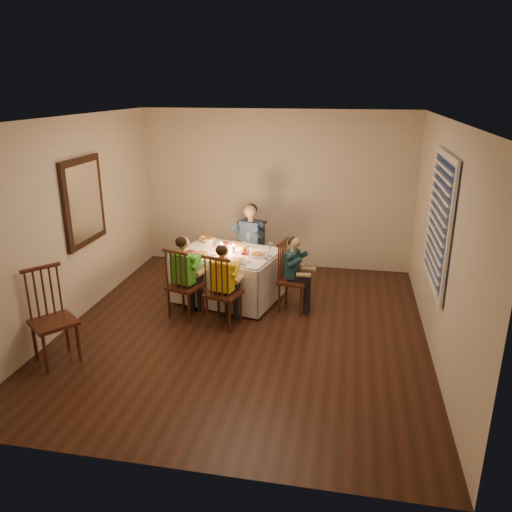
% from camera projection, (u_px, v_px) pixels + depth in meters
% --- Properties ---
extents(ground, '(5.00, 5.00, 0.00)m').
position_uv_depth(ground, '(245.00, 329.00, 6.36)').
color(ground, black).
rests_on(ground, ground).
extents(wall_left, '(0.02, 5.00, 2.60)m').
position_uv_depth(wall_left, '(71.00, 222.00, 6.34)').
color(wall_left, beige).
rests_on(wall_left, ground).
extents(wall_right, '(0.02, 5.00, 2.60)m').
position_uv_depth(wall_right, '(442.00, 242.00, 5.54)').
color(wall_right, beige).
rests_on(wall_right, ground).
extents(wall_back, '(4.50, 0.02, 2.60)m').
position_uv_depth(wall_back, '(276.00, 190.00, 8.26)').
color(wall_back, beige).
rests_on(wall_back, ground).
extents(ceiling, '(5.00, 5.00, 0.00)m').
position_uv_depth(ceiling, '(243.00, 118.00, 5.52)').
color(ceiling, white).
rests_on(ceiling, wall_back).
extents(dining_table, '(1.58, 1.30, 0.69)m').
position_uv_depth(dining_table, '(228.00, 266.00, 7.10)').
color(dining_table, silver).
rests_on(dining_table, ground).
extents(chair_adult, '(0.51, 0.49, 0.99)m').
position_uv_depth(chair_adult, '(250.00, 282.00, 7.89)').
color(chair_adult, '#33170E').
rests_on(chair_adult, ground).
extents(chair_near_left, '(0.51, 0.49, 0.99)m').
position_uv_depth(chair_near_left, '(187.00, 316.00, 6.72)').
color(chair_near_left, '#33170E').
rests_on(chair_near_left, ground).
extents(chair_near_right, '(0.49, 0.47, 0.99)m').
position_uv_depth(chair_near_right, '(224.00, 325.00, 6.48)').
color(chair_near_right, '#33170E').
rests_on(chair_near_right, ground).
extents(chair_end, '(0.45, 0.47, 0.99)m').
position_uv_depth(chair_end, '(293.00, 310.00, 6.92)').
color(chair_end, '#33170E').
rests_on(chair_end, ground).
extents(chair_extra, '(0.61, 0.62, 1.09)m').
position_uv_depth(chair_extra, '(59.00, 361.00, 5.63)').
color(chair_extra, '#33170E').
rests_on(chair_extra, ground).
extents(adult, '(0.57, 0.55, 1.25)m').
position_uv_depth(adult, '(250.00, 282.00, 7.89)').
color(adult, navy).
rests_on(adult, ground).
extents(child_green, '(0.48, 0.46, 1.13)m').
position_uv_depth(child_green, '(187.00, 316.00, 6.72)').
color(child_green, green).
rests_on(child_green, ground).
extents(child_yellow, '(0.44, 0.42, 1.10)m').
position_uv_depth(child_yellow, '(224.00, 325.00, 6.48)').
color(child_yellow, yellow).
rests_on(child_yellow, ground).
extents(child_teal, '(0.37, 0.39, 1.05)m').
position_uv_depth(child_teal, '(293.00, 310.00, 6.92)').
color(child_teal, '#19373F').
rests_on(child_teal, ground).
extents(setting_adult, '(0.31, 0.31, 0.02)m').
position_uv_depth(setting_adult, '(236.00, 245.00, 7.30)').
color(setting_adult, white).
rests_on(setting_adult, dining_table).
extents(setting_green, '(0.31, 0.31, 0.02)m').
position_uv_depth(setting_green, '(201.00, 254.00, 6.91)').
color(setting_green, white).
rests_on(setting_green, dining_table).
extents(setting_yellow, '(0.31, 0.31, 0.02)m').
position_uv_depth(setting_yellow, '(235.00, 261.00, 6.64)').
color(setting_yellow, white).
rests_on(setting_yellow, dining_table).
extents(setting_teal, '(0.31, 0.31, 0.02)m').
position_uv_depth(setting_teal, '(257.00, 255.00, 6.86)').
color(setting_teal, white).
rests_on(setting_teal, dining_table).
extents(candle_left, '(0.06, 0.06, 0.10)m').
position_uv_depth(candle_left, '(221.00, 247.00, 7.06)').
color(candle_left, white).
rests_on(candle_left, dining_table).
extents(candle_right, '(0.06, 0.06, 0.10)m').
position_uv_depth(candle_right, '(233.00, 249.00, 6.98)').
color(candle_right, white).
rests_on(candle_right, dining_table).
extents(squash, '(0.09, 0.09, 0.09)m').
position_uv_depth(squash, '(203.00, 238.00, 7.49)').
color(squash, yellow).
rests_on(squash, dining_table).
extents(orange_fruit, '(0.08, 0.08, 0.08)m').
position_uv_depth(orange_fruit, '(244.00, 250.00, 6.97)').
color(orange_fruit, orange).
rests_on(orange_fruit, dining_table).
extents(serving_bowl, '(0.31, 0.31, 0.06)m').
position_uv_depth(serving_bowl, '(208.00, 240.00, 7.47)').
color(serving_bowl, white).
rests_on(serving_bowl, dining_table).
extents(wall_mirror, '(0.06, 0.95, 1.15)m').
position_uv_depth(wall_mirror, '(84.00, 202.00, 6.55)').
color(wall_mirror, black).
rests_on(wall_mirror, wall_left).
extents(window_blinds, '(0.07, 1.34, 1.54)m').
position_uv_depth(window_blinds, '(438.00, 222.00, 5.57)').
color(window_blinds, black).
rests_on(window_blinds, wall_right).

